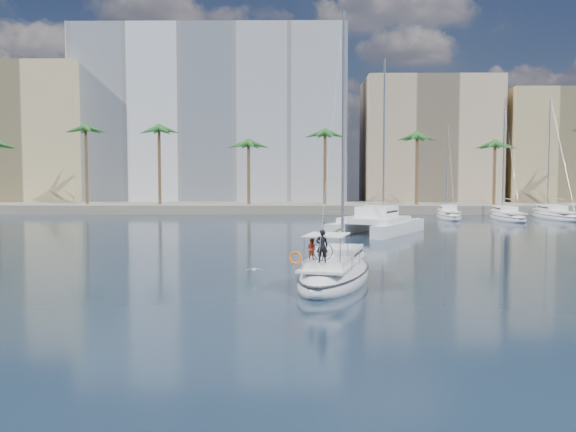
{
  "coord_description": "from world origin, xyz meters",
  "views": [
    {
      "loc": [
        1.39,
        -31.21,
        5.77
      ],
      "look_at": [
        0.97,
        1.5,
        3.48
      ],
      "focal_mm": 40.0,
      "sensor_mm": 36.0,
      "label": 1
    }
  ],
  "objects": [
    {
      "name": "moored_yacht_a",
      "position": [
        20.0,
        47.0,
        0.0
      ],
      "size": [
        3.37,
        9.52,
        11.9
      ],
      "primitive_type": null,
      "rotation": [
        0.0,
        0.0,
        -0.07
      ],
      "color": "silver",
      "rests_on": "ground"
    },
    {
      "name": "building_tan_left",
      "position": [
        -42.0,
        69.0,
        11.0
      ],
      "size": [
        22.0,
        14.0,
        22.0
      ],
      "primitive_type": "cube",
      "color": "#C9B67E",
      "rests_on": "ground"
    },
    {
      "name": "seagull",
      "position": [
        -0.87,
        2.86,
        0.49
      ],
      "size": [
        0.97,
        0.42,
        0.18
      ],
      "color": "silver",
      "rests_on": "ground"
    },
    {
      "name": "main_sloop",
      "position": [
        3.4,
        1.7,
        0.49
      ],
      "size": [
        5.62,
        10.62,
        15.06
      ],
      "rotation": [
        0.0,
        0.0,
        -0.25
      ],
      "color": "silver",
      "rests_on": "ground"
    },
    {
      "name": "quay",
      "position": [
        0.0,
        61.0,
        0.6
      ],
      "size": [
        120.0,
        14.0,
        1.2
      ],
      "primitive_type": "cube",
      "color": "gray",
      "rests_on": "ground"
    },
    {
      "name": "palm_centre",
      "position": [
        0.0,
        57.0,
        10.28
      ],
      "size": [
        3.6,
        3.6,
        12.3
      ],
      "color": "brown",
      "rests_on": "ground"
    },
    {
      "name": "palm_right",
      "position": [
        34.0,
        57.0,
        10.28
      ],
      "size": [
        3.6,
        3.6,
        12.3
      ],
      "color": "brown",
      "rests_on": "ground"
    },
    {
      "name": "ground",
      "position": [
        0.0,
        0.0,
        0.0
      ],
      "size": [
        160.0,
        160.0,
        0.0
      ],
      "primitive_type": "plane",
      "color": "black",
      "rests_on": "ground"
    },
    {
      "name": "building_beige",
      "position": [
        22.0,
        70.0,
        10.0
      ],
      "size": [
        20.0,
        14.0,
        20.0
      ],
      "primitive_type": "cube",
      "color": "tan",
      "rests_on": "ground"
    },
    {
      "name": "catamaran",
      "position": [
        8.83,
        28.39,
        1.12
      ],
      "size": [
        10.23,
        12.44,
        16.34
      ],
      "rotation": [
        0.0,
        0.0,
        -0.5
      ],
      "color": "silver",
      "rests_on": "ground"
    },
    {
      "name": "building_tan_right",
      "position": [
        42.0,
        68.0,
        9.0
      ],
      "size": [
        18.0,
        12.0,
        18.0
      ],
      "primitive_type": "cube",
      "color": "#C9B67E",
      "rests_on": "ground"
    },
    {
      "name": "building_modern",
      "position": [
        -12.0,
        73.0,
        14.0
      ],
      "size": [
        42.0,
        16.0,
        28.0
      ],
      "primitive_type": "cube",
      "color": "white",
      "rests_on": "ground"
    },
    {
      "name": "moored_yacht_b",
      "position": [
        26.5,
        45.0,
        0.0
      ],
      "size": [
        3.32,
        10.83,
        13.72
      ],
      "primitive_type": null,
      "rotation": [
        0.0,
        0.0,
        -0.02
      ],
      "color": "silver",
      "rests_on": "ground"
    },
    {
      "name": "moored_yacht_c",
      "position": [
        33.0,
        47.0,
        0.0
      ],
      "size": [
        3.98,
        12.33,
        15.54
      ],
      "primitive_type": null,
      "rotation": [
        0.0,
        0.0,
        0.03
      ],
      "color": "silver",
      "rests_on": "ground"
    },
    {
      "name": "palm_left",
      "position": [
        -34.0,
        57.0,
        10.28
      ],
      "size": [
        3.6,
        3.6,
        12.3
      ],
      "color": "brown",
      "rests_on": "ground"
    }
  ]
}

